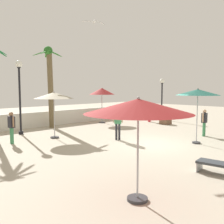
{
  "coord_description": "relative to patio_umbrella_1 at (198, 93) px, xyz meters",
  "views": [
    {
      "loc": [
        -10.79,
        -7.41,
        2.82
      ],
      "look_at": [
        0.0,
        3.31,
        1.4
      ],
      "focal_mm": 41.92,
      "sensor_mm": 36.0,
      "label": 1
    }
  ],
  "objects": [
    {
      "name": "patio_umbrella_4",
      "position": [
        -4.29,
        6.32,
        -0.2
      ],
      "size": [
        2.18,
        2.18,
        2.62
      ],
      "color": "#333338",
      "rests_on": "ground_plane"
    },
    {
      "name": "guest_3",
      "position": [
        -2.18,
        3.43,
        -1.5
      ],
      "size": [
        0.41,
        0.45,
        1.75
      ],
      "color": "#26262D",
      "rests_on": "ground_plane"
    },
    {
      "name": "palm_tree_1",
      "position": [
        -2.35,
        9.79,
        0.83
      ],
      "size": [
        2.03,
        2.08,
        5.66
      ],
      "color": "brown",
      "rests_on": "ground_plane"
    },
    {
      "name": "guest_1",
      "position": [
        -6.63,
        6.57,
        -1.59
      ],
      "size": [
        0.25,
        0.56,
        1.61
      ],
      "color": "#3F8C59",
      "rests_on": "ground_plane"
    },
    {
      "name": "lamp_post_1",
      "position": [
        7.2,
        6.98,
        -0.19
      ],
      "size": [
        0.4,
        0.4,
        3.62
      ],
      "color": "black",
      "rests_on": "ground_plane"
    },
    {
      "name": "seagull_0",
      "position": [
        -2.67,
        4.76,
        3.81
      ],
      "size": [
        1.22,
        0.62,
        0.21
      ],
      "color": "white"
    },
    {
      "name": "patio_umbrella_1",
      "position": [
        0.0,
        0.0,
        0.0
      ],
      "size": [
        2.18,
        2.18,
        2.8
      ],
      "color": "#333338",
      "rests_on": "ground_plane"
    },
    {
      "name": "guest_2",
      "position": [
        2.19,
        0.64,
        -1.62
      ],
      "size": [
        0.56,
        0.28,
        1.57
      ],
      "color": "#3F8C59",
      "rests_on": "ground_plane"
    },
    {
      "name": "patio_umbrella_2",
      "position": [
        1.97,
        9.13,
        -0.05
      ],
      "size": [
        2.02,
        2.02,
        2.84
      ],
      "color": "#333338",
      "rests_on": "ground_plane"
    },
    {
      "name": "ground_plane",
      "position": [
        -1.49,
        1.25,
        -2.56
      ],
      "size": [
        56.0,
        56.0,
        0.0
      ],
      "primitive_type": "plane",
      "color": "#B2A893"
    },
    {
      "name": "planter",
      "position": [
        4.86,
        5.03,
        -2.18
      ],
      "size": [
        0.7,
        0.7,
        0.85
      ],
      "color": "brown",
      "rests_on": "ground_plane"
    },
    {
      "name": "patio_umbrella_3",
      "position": [
        -7.35,
        -2.17,
        -0.21
      ],
      "size": [
        2.67,
        2.67,
        2.61
      ],
      "color": "#333338",
      "rests_on": "ground_plane"
    },
    {
      "name": "boundary_wall",
      "position": [
        -1.49,
        10.7,
        -2.02
      ],
      "size": [
        25.2,
        0.3,
        1.09
      ],
      "primitive_type": "cube",
      "color": "silver",
      "rests_on": "ground_plane"
    },
    {
      "name": "lamp_post_0",
      "position": [
        -5.07,
        8.78,
        0.37
      ],
      "size": [
        0.42,
        0.42,
        4.43
      ],
      "color": "black",
      "rests_on": "ground_plane"
    },
    {
      "name": "guest_0",
      "position": [
        5.16,
        6.79,
        -1.58
      ],
      "size": [
        0.55,
        0.29,
        1.63
      ],
      "color": "#D8333F",
      "rests_on": "ground_plane"
    }
  ]
}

